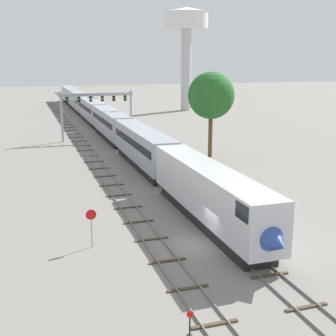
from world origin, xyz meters
TOP-DOWN VIEW (x-y plane):
  - ground_plane at (0.00, 0.00)m, footprint 400.00×400.00m
  - track_main at (2.00, 60.00)m, footprint 2.60×200.00m
  - track_near at (-3.50, 40.00)m, footprint 2.60×160.00m
  - passenger_train at (2.00, 58.04)m, footprint 3.04×128.58m
  - signal_gantry at (-0.25, 46.63)m, footprint 12.10×0.49m
  - water_tower at (28.81, 83.86)m, footprint 11.03×11.03m
  - switch_stand at (-5.10, -10.60)m, footprint 0.36×0.24m
  - stop_sign at (-8.00, 2.01)m, footprint 0.76×0.08m
  - trackside_tree_left at (12.33, 28.34)m, footprint 6.32×6.32m

SIDE VIEW (x-z plane):
  - ground_plane at x=0.00m, z-range 0.00..0.00m
  - track_main at x=2.00m, z-range -0.01..0.15m
  - track_near at x=-3.50m, z-range -0.01..0.15m
  - switch_stand at x=-5.10m, z-range -0.21..1.25m
  - stop_sign at x=-8.00m, z-range 0.43..3.31m
  - passenger_train at x=2.00m, z-range 0.21..5.01m
  - signal_gantry at x=-0.25m, z-range 1.94..10.09m
  - trackside_tree_left at x=12.33m, z-range 2.62..14.27m
  - water_tower at x=28.81m, z-range 7.89..33.56m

